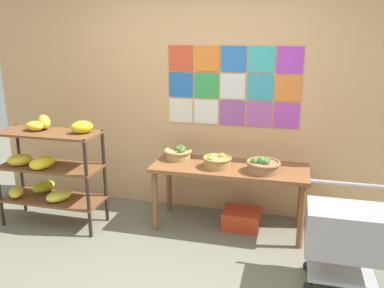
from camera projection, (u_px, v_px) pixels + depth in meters
The scene contains 8 objects.
back_wall_with_art at pixel (204, 87), 4.43m from camera, with size 5.13×0.07×2.84m.
banana_shelf_unit at pixel (47, 164), 4.22m from camera, with size 1.07×0.55×1.17m.
display_table at pixel (229, 174), 4.14m from camera, with size 1.58×0.61×0.69m.
fruit_basket_right at pixel (263, 165), 3.93m from camera, with size 0.34×0.34×0.16m.
fruit_basket_left at pixel (217, 161), 4.06m from camera, with size 0.29×0.29×0.14m.
fruit_basket_back_right at pixel (178, 153), 4.33m from camera, with size 0.30×0.30×0.15m.
produce_crate_under_table at pixel (241, 219), 4.28m from camera, with size 0.38×0.32×0.19m, color red.
shopping_cart at pixel (345, 234), 3.20m from camera, with size 0.61×0.45×0.82m.
Camera 1 is at (0.99, -2.64, 2.02)m, focal length 37.70 mm.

